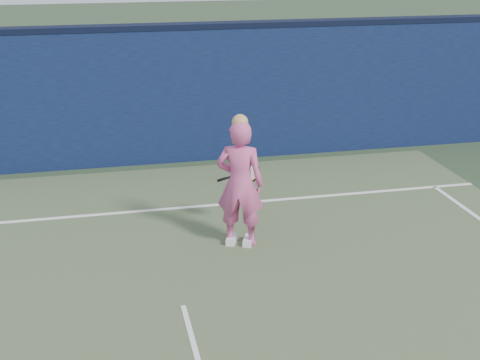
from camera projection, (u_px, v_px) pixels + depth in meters
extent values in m
plane|color=#273B24|center=(196.00, 356.00, 6.92)|extent=(80.00, 80.00, 0.00)
cube|color=black|center=(141.00, 98.00, 12.46)|extent=(24.00, 0.40, 2.50)
cube|color=black|center=(137.00, 27.00, 12.01)|extent=(24.00, 0.42, 0.10)
imported|color=#CF508C|center=(240.00, 184.00, 9.15)|extent=(0.77, 0.65, 1.80)
sphere|color=tan|center=(240.00, 122.00, 8.85)|extent=(0.22, 0.22, 0.22)
cube|color=white|center=(248.00, 241.00, 9.42)|extent=(0.22, 0.30, 0.10)
cube|color=white|center=(232.00, 239.00, 9.46)|extent=(0.22, 0.30, 0.10)
torus|color=black|center=(249.00, 172.00, 9.59)|extent=(0.34, 0.11, 0.34)
torus|color=yellow|center=(249.00, 172.00, 9.59)|extent=(0.28, 0.08, 0.28)
cylinder|color=beige|center=(249.00, 172.00, 9.59)|extent=(0.28, 0.07, 0.27)
cylinder|color=black|center=(231.00, 177.00, 9.61)|extent=(0.31, 0.04, 0.11)
cylinder|color=black|center=(222.00, 180.00, 9.62)|extent=(0.14, 0.04, 0.07)
cube|color=white|center=(157.00, 210.00, 10.59)|extent=(11.00, 0.08, 0.01)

